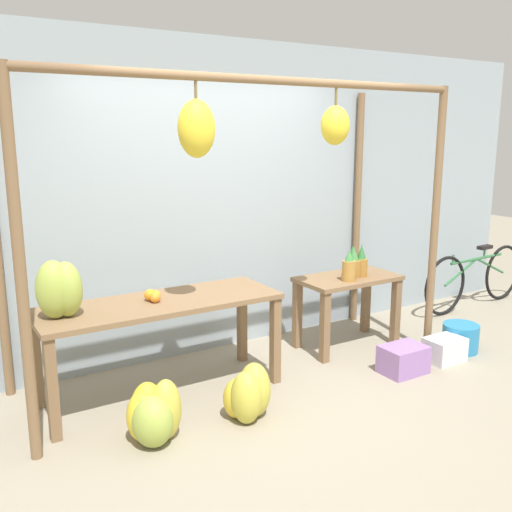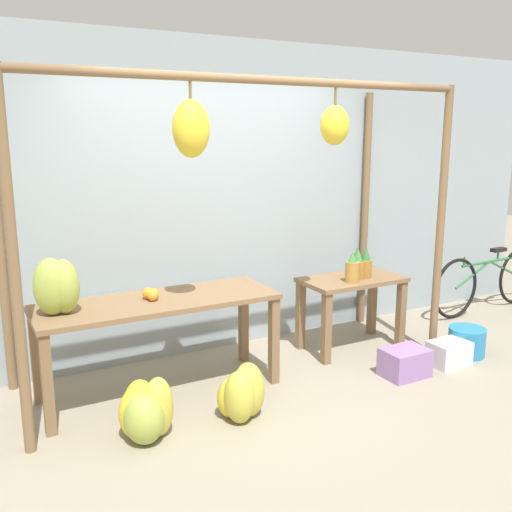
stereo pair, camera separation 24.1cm
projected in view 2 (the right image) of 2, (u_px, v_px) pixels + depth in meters
The scene contains 14 objects.
ground_plane at pixel (284, 407), 4.22m from camera, with size 20.00×20.00×0.00m, color gray.
shop_wall_back at pixel (207, 200), 5.12m from camera, with size 8.00×0.08×2.80m.
stall_awning at pixel (246, 178), 4.29m from camera, with size 3.55×1.19×2.38m.
display_table_main at pixel (158, 313), 4.33m from camera, with size 1.83×0.64×0.75m.
display_table_side at pixel (352, 294), 5.28m from camera, with size 0.95×0.52×0.68m.
banana_pile_on_table at pixel (57, 287), 3.92m from camera, with size 0.35×0.27×0.40m.
orange_pile at pixel (151, 295), 4.30m from camera, with size 0.13×0.15×0.09m.
pineapple_cluster at pixel (358, 266), 5.18m from camera, with size 0.33×0.22×0.30m.
banana_pile_ground_left at pixel (145, 412), 3.76m from camera, with size 0.44×0.42×0.42m.
banana_pile_ground_right at pixel (242, 394), 4.02m from camera, with size 0.39×0.34×0.40m.
fruit_crate_white at pixel (405, 363), 4.74m from camera, with size 0.37×0.27×0.24m.
blue_bucket at pixel (467, 341), 5.19m from camera, with size 0.33×0.33×0.26m.
parked_bicycle at pixel (488, 280), 6.45m from camera, with size 1.75×0.13×0.71m.
fruit_crate_purple at pixel (449, 353), 4.97m from camera, with size 0.34×0.25×0.21m.
Camera 2 is at (-2.03, -3.33, 1.99)m, focal length 40.00 mm.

